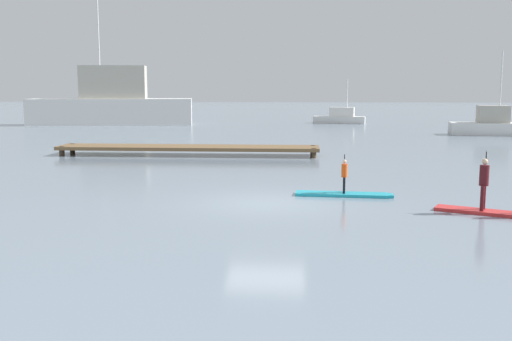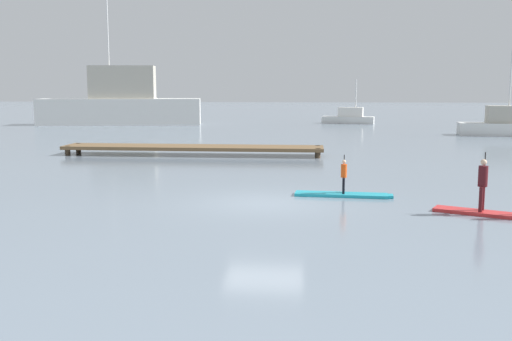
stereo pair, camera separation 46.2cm
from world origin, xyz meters
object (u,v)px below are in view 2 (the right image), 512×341
(paddler_adult, at_px, (483,182))
(motor_boat_small_navy, at_px, (349,117))
(paddleboard_far, at_px, (492,214))
(fishing_boat_white_large, at_px, (121,104))
(fishing_boat_green_midground, at_px, (503,125))
(paddleboard_near, at_px, (343,195))
(paddler_child_solo, at_px, (344,174))

(paddler_adult, distance_m, motor_boat_small_navy, 41.96)
(paddleboard_far, bearing_deg, fishing_boat_white_large, 121.42)
(motor_boat_small_navy, bearing_deg, fishing_boat_green_midground, -51.66)
(fishing_boat_green_midground, height_order, motor_boat_small_navy, fishing_boat_green_midground)
(paddleboard_near, distance_m, motor_boat_small_navy, 39.53)
(paddleboard_far, height_order, paddler_adult, paddler_adult)
(paddleboard_far, bearing_deg, paddler_child_solo, 147.00)
(paddleboard_near, bearing_deg, paddleboard_far, -32.86)
(paddler_child_solo, xyz_separation_m, fishing_boat_white_large, (-19.46, 35.87, 1.27))
(fishing_boat_white_large, bearing_deg, fishing_boat_green_midground, -16.84)
(paddler_adult, bearing_deg, paddleboard_far, -26.61)
(paddleboard_near, xyz_separation_m, paddleboard_far, (4.08, -2.64, 0.00))
(paddler_child_solo, xyz_separation_m, motor_boat_small_navy, (2.59, 39.43, -0.10))
(paddleboard_far, bearing_deg, paddleboard_near, 147.14)
(paddleboard_near, xyz_separation_m, fishing_boat_white_large, (-19.45, 35.89, 1.96))
(motor_boat_small_navy, bearing_deg, fishing_boat_white_large, -170.83)
(paddleboard_near, xyz_separation_m, paddler_adult, (3.81, -2.50, 0.91))
(paddler_child_solo, distance_m, fishing_boat_white_large, 40.83)
(paddleboard_far, bearing_deg, paddler_adult, 153.39)
(motor_boat_small_navy, bearing_deg, paddler_adult, -88.34)
(paddleboard_near, relative_size, paddler_adult, 1.95)
(paddler_child_solo, height_order, fishing_boat_white_large, fishing_boat_white_large)
(paddleboard_near, relative_size, fishing_boat_green_midground, 0.50)
(fishing_boat_green_midground, distance_m, motor_boat_small_navy, 17.15)
(fishing_boat_green_midground, relative_size, motor_boat_small_navy, 1.27)
(fishing_boat_green_midground, bearing_deg, paddleboard_far, -107.73)
(paddleboard_near, distance_m, paddler_adult, 4.64)
(paddler_child_solo, distance_m, paddler_adult, 4.56)
(fishing_boat_white_large, distance_m, fishing_boat_green_midground, 34.17)
(paddleboard_near, xyz_separation_m, paddler_child_solo, (0.00, 0.01, 0.69))
(fishing_boat_white_large, xyz_separation_m, fishing_boat_green_midground, (32.69, -9.90, -1.23))
(paddler_child_solo, relative_size, motor_boat_small_navy, 0.25)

